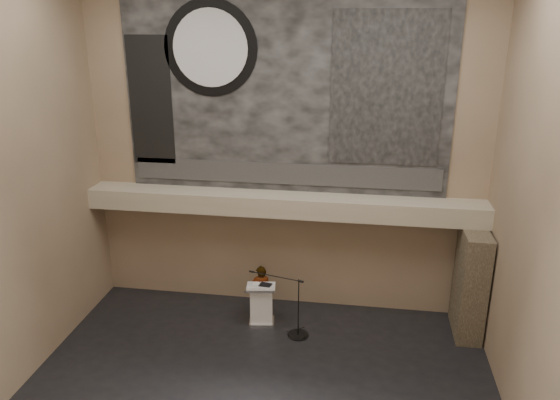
# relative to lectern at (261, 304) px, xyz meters

# --- Properties ---
(floor) EXTENTS (10.00, 10.00, 0.00)m
(floor) POSITION_rel_lectern_xyz_m (0.41, -2.75, -0.55)
(floor) COLOR black
(floor) RESTS_ON ground
(wall_back) EXTENTS (10.00, 0.02, 8.50)m
(wall_back) POSITION_rel_lectern_xyz_m (0.41, 1.25, 3.70)
(wall_back) COLOR #7E6950
(wall_back) RESTS_ON floor
(wall_front) EXTENTS (10.00, 0.02, 8.50)m
(wall_front) POSITION_rel_lectern_xyz_m (0.41, -6.75, 3.70)
(wall_front) COLOR #7E6950
(wall_front) RESTS_ON floor
(wall_left) EXTENTS (0.02, 8.00, 8.50)m
(wall_left) POSITION_rel_lectern_xyz_m (-4.59, -2.75, 3.70)
(wall_left) COLOR #7E6950
(wall_left) RESTS_ON floor
(wall_right) EXTENTS (0.02, 8.00, 8.50)m
(wall_right) POSITION_rel_lectern_xyz_m (5.41, -2.75, 3.70)
(wall_right) COLOR #7E6950
(wall_right) RESTS_ON floor
(soffit) EXTENTS (10.00, 0.80, 0.50)m
(soffit) POSITION_rel_lectern_xyz_m (0.41, 0.85, 2.40)
(soffit) COLOR tan
(soffit) RESTS_ON wall_back
(sprinkler_left) EXTENTS (0.04, 0.04, 0.06)m
(sprinkler_left) POSITION_rel_lectern_xyz_m (-1.19, 0.80, 2.12)
(sprinkler_left) COLOR #B2893D
(sprinkler_left) RESTS_ON soffit
(sprinkler_right) EXTENTS (0.04, 0.04, 0.06)m
(sprinkler_right) POSITION_rel_lectern_xyz_m (2.31, 0.80, 2.12)
(sprinkler_right) COLOR #B2893D
(sprinkler_right) RESTS_ON soffit
(banner) EXTENTS (8.00, 0.05, 5.00)m
(banner) POSITION_rel_lectern_xyz_m (0.41, 1.22, 5.15)
(banner) COLOR black
(banner) RESTS_ON wall_back
(banner_text_strip) EXTENTS (7.76, 0.02, 0.55)m
(banner_text_strip) POSITION_rel_lectern_xyz_m (0.41, 1.18, 3.10)
(banner_text_strip) COLOR #2E2E2E
(banner_text_strip) RESTS_ON banner
(banner_clock_rim) EXTENTS (2.30, 0.02, 2.30)m
(banner_clock_rim) POSITION_rel_lectern_xyz_m (-1.39, 1.18, 6.15)
(banner_clock_rim) COLOR black
(banner_clock_rim) RESTS_ON banner
(banner_clock_face) EXTENTS (1.84, 0.02, 1.84)m
(banner_clock_face) POSITION_rel_lectern_xyz_m (-1.39, 1.16, 6.15)
(banner_clock_face) COLOR silver
(banner_clock_face) RESTS_ON banner
(banner_building_print) EXTENTS (2.60, 0.02, 3.60)m
(banner_building_print) POSITION_rel_lectern_xyz_m (2.81, 1.18, 5.25)
(banner_building_print) COLOR black
(banner_building_print) RESTS_ON banner
(banner_brick_print) EXTENTS (1.10, 0.02, 3.20)m
(banner_brick_print) POSITION_rel_lectern_xyz_m (-2.99, 1.18, 4.85)
(banner_brick_print) COLOR black
(banner_brick_print) RESTS_ON banner
(stone_pier) EXTENTS (0.60, 1.40, 2.70)m
(stone_pier) POSITION_rel_lectern_xyz_m (5.06, 0.40, 0.80)
(stone_pier) COLOR #3F3526
(stone_pier) RESTS_ON floor
(lectern) EXTENTS (0.77, 0.60, 1.13)m
(lectern) POSITION_rel_lectern_xyz_m (0.00, 0.00, 0.00)
(lectern) COLOR silver
(lectern) RESTS_ON floor
(binder) EXTENTS (0.33, 0.28, 0.04)m
(binder) POSITION_rel_lectern_xyz_m (0.11, -0.04, 0.56)
(binder) COLOR black
(binder) RESTS_ON lectern
(papers) EXTENTS (0.22, 0.28, 0.00)m
(papers) POSITION_rel_lectern_xyz_m (-0.12, -0.03, 0.55)
(papers) COLOR white
(papers) RESTS_ON lectern
(speaker_person) EXTENTS (0.60, 0.47, 1.45)m
(speaker_person) POSITION_rel_lectern_xyz_m (-0.07, 0.31, 0.17)
(speaker_person) COLOR silver
(speaker_person) RESTS_ON floor
(mic_stand) EXTENTS (1.52, 0.59, 1.53)m
(mic_stand) POSITION_rel_lectern_xyz_m (0.94, -0.40, -0.31)
(mic_stand) COLOR black
(mic_stand) RESTS_ON floor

